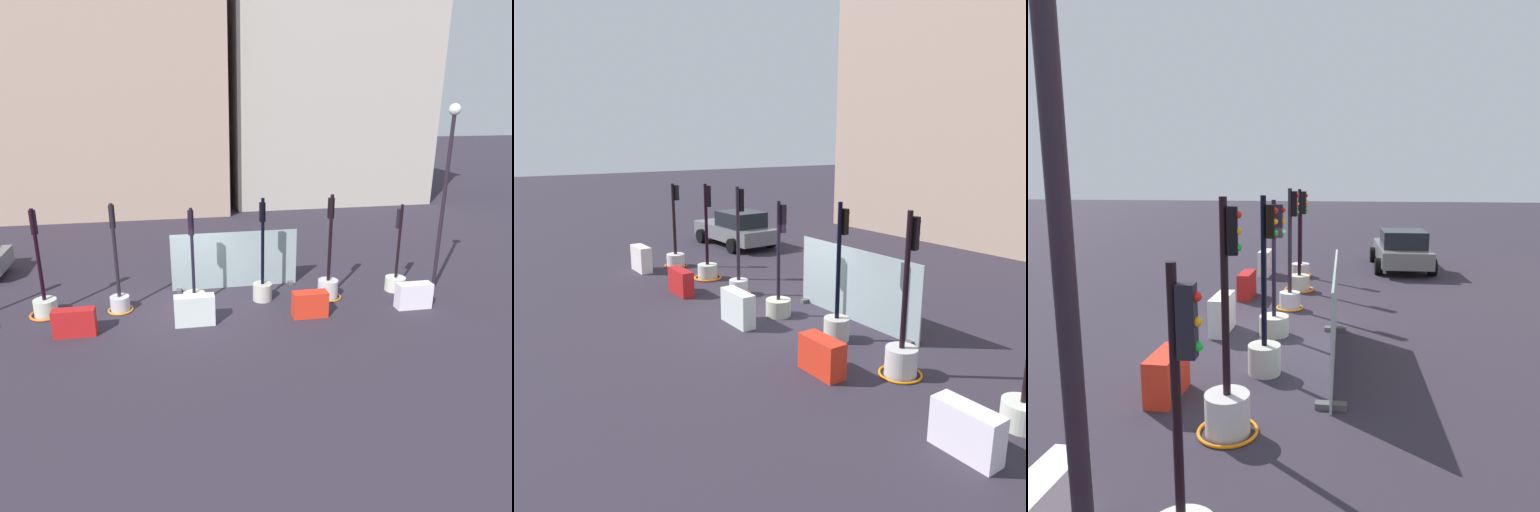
{
  "view_description": "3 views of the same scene",
  "coord_description": "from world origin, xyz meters",
  "views": [
    {
      "loc": [
        -0.57,
        -13.71,
        6.18
      ],
      "look_at": [
        2.13,
        0.85,
        1.27
      ],
      "focal_mm": 33.87,
      "sensor_mm": 36.0,
      "label": 1
    },
    {
      "loc": [
        10.45,
        -7.49,
        4.67
      ],
      "look_at": [
        -0.42,
        0.13,
        1.55
      ],
      "focal_mm": 35.12,
      "sensor_mm": 36.0,
      "label": 2
    },
    {
      "loc": [
        10.4,
        1.61,
        3.62
      ],
      "look_at": [
        -1.25,
        0.13,
        1.64
      ],
      "focal_mm": 33.08,
      "sensor_mm": 36.0,
      "label": 3
    }
  ],
  "objects": [
    {
      "name": "traffic_light_0",
      "position": [
        -6.52,
        0.08,
        0.5
      ],
      "size": [
        0.87,
        0.87,
        3.1
      ],
      "color": "silver",
      "rests_on": "ground_plane"
    },
    {
      "name": "traffic_light_3",
      "position": [
        0.06,
        0.08,
        0.59
      ],
      "size": [
        0.68,
        0.68,
        3.11
      ],
      "color": "#B7B6A0",
      "rests_on": "ground_plane"
    },
    {
      "name": "construction_barrier_3",
      "position": [
        3.35,
        -1.23,
        0.38
      ],
      "size": [
        1.03,
        0.44,
        0.77
      ],
      "color": "red",
      "rests_on": "ground_plane"
    },
    {
      "name": "traffic_light_2",
      "position": [
        -2.17,
        0.19,
        0.62
      ],
      "size": [
        0.76,
        0.76,
        3.31
      ],
      "color": "silver",
      "rests_on": "ground_plane"
    },
    {
      "name": "construction_barrier_2",
      "position": [
        -0.01,
        -1.17,
        0.44
      ],
      "size": [
        1.14,
        0.38,
        0.88
      ],
      "color": "silver",
      "rests_on": "ground_plane"
    },
    {
      "name": "ground_plane",
      "position": [
        0.0,
        0.0,
        0.0
      ],
      "size": [
        120.0,
        120.0,
        0.0
      ],
      "primitive_type": "plane",
      "color": "#2E2834"
    },
    {
      "name": "construction_barrier_0",
      "position": [
        -6.58,
        -1.23,
        0.46
      ],
      "size": [
        1.08,
        0.42,
        0.92
      ],
      "color": "silver",
      "rests_on": "ground_plane"
    },
    {
      "name": "site_fence_panel",
      "position": [
        1.52,
        1.47,
        0.92
      ],
      "size": [
        4.23,
        0.5,
        1.93
      ],
      "color": "#92A5A7",
      "rests_on": "ground_plane"
    },
    {
      "name": "construction_barrier_1",
      "position": [
        -3.24,
        -1.25,
        0.39
      ],
      "size": [
        1.12,
        0.38,
        0.77
      ],
      "color": "red",
      "rests_on": "ground_plane"
    },
    {
      "name": "traffic_light_1",
      "position": [
        -4.31,
        0.25,
        0.48
      ],
      "size": [
        0.96,
        0.96,
        3.24
      ],
      "color": "beige",
      "rests_on": "ground_plane"
    },
    {
      "name": "car_grey_saloon",
      "position": [
        -8.42,
        3.91,
        0.77
      ],
      "size": [
        4.41,
        2.27,
        1.58
      ],
      "color": "slate",
      "rests_on": "ground_plane"
    },
    {
      "name": "traffic_light_4",
      "position": [
        2.22,
        0.22,
        0.64
      ],
      "size": [
        0.61,
        0.61,
        3.3
      ],
      "color": "#B8B5AA",
      "rests_on": "ground_plane"
    },
    {
      "name": "street_lamp_post",
      "position": [
        8.11,
        0.13,
        3.9
      ],
      "size": [
        0.36,
        0.36,
        5.98
      ],
      "color": "black",
      "rests_on": "ground_plane"
    },
    {
      "name": "traffic_light_5",
      "position": [
        4.33,
        0.03,
        0.56
      ],
      "size": [
        0.89,
        0.89,
        3.36
      ],
      "color": "silver",
      "rests_on": "ground_plane"
    }
  ]
}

